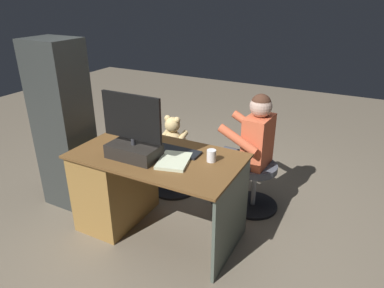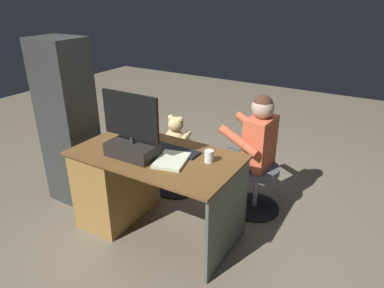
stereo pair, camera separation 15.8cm
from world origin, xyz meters
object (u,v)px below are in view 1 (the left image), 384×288
object	(u,v)px
monitor	(133,140)
cup	(211,156)
visitor_chair	(254,182)
teddy_bear	(173,134)
computer_mouse	(144,142)
office_chair_teddy	(173,167)
keyboard	(175,151)
person	(249,142)
tv_remote	(112,145)
desk	(124,182)

from	to	relation	value
monitor	cup	xyz separation A→B (m)	(-0.56, -0.21, -0.10)
visitor_chair	teddy_bear	bearing A→B (deg)	3.02
visitor_chair	cup	bearing A→B (deg)	75.17
computer_mouse	teddy_bear	distance (m)	0.57
cup	office_chair_teddy	bearing A→B (deg)	-40.12
computer_mouse	office_chair_teddy	distance (m)	0.74
computer_mouse	office_chair_teddy	size ratio (longest dim) A/B	0.19
keyboard	cup	bearing A→B (deg)	176.65
person	computer_mouse	bearing A→B (deg)	39.09
monitor	teddy_bear	bearing A→B (deg)	-81.11
keyboard	visitor_chair	distance (m)	0.92
tv_remote	keyboard	bearing A→B (deg)	-163.62
monitor	tv_remote	distance (m)	0.34
monitor	tv_remote	world-z (taller)	monitor
monitor	keyboard	bearing A→B (deg)	-134.72
cup	visitor_chair	bearing A→B (deg)	-104.83
desk	office_chair_teddy	size ratio (longest dim) A/B	2.66
desk	office_chair_teddy	distance (m)	0.70
monitor	office_chair_teddy	distance (m)	1.02
computer_mouse	tv_remote	world-z (taller)	computer_mouse
person	visitor_chair	bearing A→B (deg)	-176.17
desk	teddy_bear	bearing A→B (deg)	-98.33
monitor	person	xyz separation A→B (m)	(-0.65, -0.84, -0.21)
computer_mouse	tv_remote	distance (m)	0.27
tv_remote	teddy_bear	world-z (taller)	teddy_bear
computer_mouse	office_chair_teddy	xyz separation A→B (m)	(0.04, -0.54, -0.50)
keyboard	teddy_bear	size ratio (longest dim) A/B	1.20
cup	visitor_chair	world-z (taller)	cup
teddy_bear	computer_mouse	bearing A→B (deg)	94.27
desk	visitor_chair	size ratio (longest dim) A/B	2.85
tv_remote	office_chair_teddy	distance (m)	0.88
computer_mouse	teddy_bear	bearing A→B (deg)	-85.73
computer_mouse	cup	xyz separation A→B (m)	(-0.64, 0.03, 0.03)
desk	visitor_chair	xyz separation A→B (m)	(-0.95, -0.73, -0.12)
tv_remote	visitor_chair	world-z (taller)	tv_remote
keyboard	office_chair_teddy	xyz separation A→B (m)	(0.36, -0.56, -0.49)
tv_remote	monitor	bearing A→B (deg)	164.69
keyboard	computer_mouse	distance (m)	0.32
cup	office_chair_teddy	size ratio (longest dim) A/B	0.18
desk	cup	world-z (taller)	cup
monitor	office_chair_teddy	bearing A→B (deg)	-80.98
cup	person	world-z (taller)	person
computer_mouse	tv_remote	xyz separation A→B (m)	(0.22, 0.16, -0.01)
office_chair_teddy	computer_mouse	bearing A→B (deg)	94.36
monitor	computer_mouse	world-z (taller)	monitor
office_chair_teddy	teddy_bear	xyz separation A→B (m)	(0.00, -0.01, 0.36)
computer_mouse	cup	bearing A→B (deg)	176.92
visitor_chair	tv_remote	bearing A→B (deg)	36.44
cup	teddy_bear	xyz separation A→B (m)	(0.68, -0.59, -0.17)
cup	visitor_chair	xyz separation A→B (m)	(-0.17, -0.63, -0.51)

